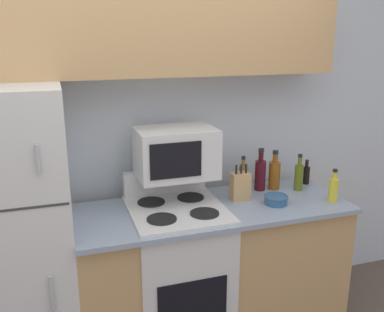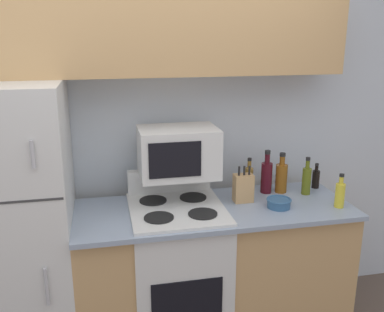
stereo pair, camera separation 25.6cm
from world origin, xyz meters
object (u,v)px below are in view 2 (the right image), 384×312
refrigerator (9,231)px  bottle_whiskey (281,177)px  microwave (178,152)px  bottle_cooking_spray (340,194)px  bottle_vinegar (249,178)px  knife_block (243,188)px  bottle_soy_sauce (316,178)px  bowl (279,203)px  stove (178,273)px  bottle_wine_red (266,176)px  bottle_olive_oil (306,180)px

refrigerator → bottle_whiskey: 1.78m
microwave → bottle_whiskey: (0.73, 0.03, -0.23)m
bottle_cooking_spray → bottle_vinegar: (-0.47, 0.39, 0.01)m
bottle_whiskey → bottle_cooking_spray: (0.25, -0.33, -0.02)m
microwave → knife_block: size_ratio=2.02×
knife_block → bottle_whiskey: size_ratio=0.87×
bottle_cooking_spray → bottle_soy_sauce: (0.02, 0.36, -0.02)m
refrigerator → bowl: bearing=-5.3°
bottle_vinegar → bottle_soy_sauce: size_ratio=1.33×
stove → bottle_wine_red: bearing=15.1°
bowl → bottle_whiskey: size_ratio=0.56×
stove → bottle_wine_red: bottle_wine_red is taller
bottle_whiskey → bottle_wine_red: bearing=171.9°
stove → bottle_cooking_spray: bottle_cooking_spray is taller
stove → bottle_olive_oil: 1.07m
stove → bowl: bearing=-8.3°
bottle_cooking_spray → microwave: bearing=163.2°
bottle_whiskey → bottle_olive_oil: size_ratio=1.08×
stove → bottle_cooking_spray: size_ratio=5.08×
bottle_whiskey → bottle_wine_red: bottle_wine_red is taller
microwave → bottle_whiskey: size_ratio=1.76×
bottle_cooking_spray → bottle_whiskey: bearing=127.6°
refrigerator → bottle_vinegar: refrigerator is taller
refrigerator → bottle_olive_oil: (1.92, 0.03, 0.17)m
bottle_olive_oil → bottle_soy_sauce: size_ratio=1.44×
bowl → bottle_wine_red: bottle_wine_red is taller
bottle_whiskey → bottle_wine_red: (-0.10, 0.01, 0.01)m
knife_block → bottle_whiskey: 0.33m
microwave → bottle_wine_red: (0.62, 0.05, -0.22)m
bottle_vinegar → bottle_soy_sauce: 0.49m
microwave → bottle_soy_sauce: 1.04m
bowl → bottle_olive_oil: (0.28, 0.18, 0.07)m
stove → bottle_soy_sauce: (1.04, 0.19, 0.52)m
bottle_vinegar → bottle_wine_red: 0.12m
knife_block → microwave: bearing=169.3°
stove → knife_block: 0.70m
microwave → bottle_wine_red: size_ratio=1.64×
bowl → bottle_wine_red: (0.02, 0.27, 0.09)m
stove → bottle_soy_sauce: 1.17m
knife_block → bottle_whiskey: bottle_whiskey is taller
bottle_soy_sauce → stove: bearing=-169.6°
bottle_cooking_spray → bottle_vinegar: bearing=139.9°
knife_block → bowl: knife_block is taller
microwave → bottle_olive_oil: (0.88, -0.04, -0.24)m
bottle_wine_red → stove: bearing=-164.9°
bottle_olive_oil → bottle_wine_red: bearing=161.3°
microwave → bottle_cooking_spray: bearing=-16.8°
bottle_vinegar → bottle_soy_sauce: bearing=-4.2°
stove → bottle_whiskey: 0.95m
bottle_wine_red → bowl: bearing=-94.3°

